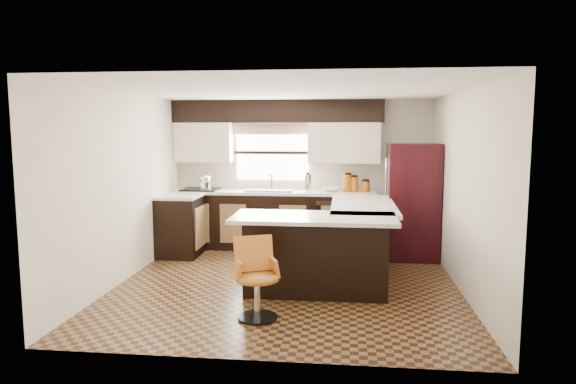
# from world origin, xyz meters

# --- Properties ---
(floor) EXTENTS (4.40, 4.40, 0.00)m
(floor) POSITION_xyz_m (0.00, 0.00, 0.00)
(floor) COLOR #49301A
(floor) RESTS_ON ground
(ceiling) EXTENTS (4.40, 4.40, 0.00)m
(ceiling) POSITION_xyz_m (0.00, 0.00, 2.40)
(ceiling) COLOR silver
(ceiling) RESTS_ON wall_back
(wall_back) EXTENTS (4.40, 0.00, 4.40)m
(wall_back) POSITION_xyz_m (0.00, 2.20, 1.20)
(wall_back) COLOR beige
(wall_back) RESTS_ON floor
(wall_front) EXTENTS (4.40, 0.00, 4.40)m
(wall_front) POSITION_xyz_m (0.00, -2.20, 1.20)
(wall_front) COLOR beige
(wall_front) RESTS_ON floor
(wall_left) EXTENTS (0.00, 4.40, 4.40)m
(wall_left) POSITION_xyz_m (-2.10, 0.00, 1.20)
(wall_left) COLOR beige
(wall_left) RESTS_ON floor
(wall_right) EXTENTS (0.00, 4.40, 4.40)m
(wall_right) POSITION_xyz_m (2.10, 0.00, 1.20)
(wall_right) COLOR beige
(wall_right) RESTS_ON floor
(base_cab_back) EXTENTS (3.30, 0.60, 0.90)m
(base_cab_back) POSITION_xyz_m (-0.45, 1.90, 0.45)
(base_cab_back) COLOR black
(base_cab_back) RESTS_ON floor
(base_cab_left) EXTENTS (0.60, 0.70, 0.90)m
(base_cab_left) POSITION_xyz_m (-1.80, 1.25, 0.45)
(base_cab_left) COLOR black
(base_cab_left) RESTS_ON floor
(counter_back) EXTENTS (3.30, 0.60, 0.04)m
(counter_back) POSITION_xyz_m (-0.45, 1.90, 0.92)
(counter_back) COLOR silver
(counter_back) RESTS_ON base_cab_back
(counter_left) EXTENTS (0.60, 0.70, 0.04)m
(counter_left) POSITION_xyz_m (-1.80, 1.25, 0.92)
(counter_left) COLOR silver
(counter_left) RESTS_ON base_cab_left
(soffit) EXTENTS (3.40, 0.35, 0.36)m
(soffit) POSITION_xyz_m (-0.40, 2.03, 2.22)
(soffit) COLOR black
(soffit) RESTS_ON wall_back
(upper_cab_left) EXTENTS (0.94, 0.35, 0.64)m
(upper_cab_left) POSITION_xyz_m (-1.62, 2.03, 1.72)
(upper_cab_left) COLOR beige
(upper_cab_left) RESTS_ON wall_back
(upper_cab_right) EXTENTS (1.14, 0.35, 0.64)m
(upper_cab_right) POSITION_xyz_m (0.68, 2.03, 1.72)
(upper_cab_right) COLOR beige
(upper_cab_right) RESTS_ON wall_back
(window_pane) EXTENTS (1.20, 0.02, 0.90)m
(window_pane) POSITION_xyz_m (-0.50, 2.18, 1.55)
(window_pane) COLOR white
(window_pane) RESTS_ON wall_back
(valance) EXTENTS (1.30, 0.06, 0.18)m
(valance) POSITION_xyz_m (-0.50, 2.14, 1.94)
(valance) COLOR #D19B93
(valance) RESTS_ON wall_back
(sink) EXTENTS (0.75, 0.45, 0.03)m
(sink) POSITION_xyz_m (-0.50, 1.88, 0.96)
(sink) COLOR #B2B2B7
(sink) RESTS_ON counter_back
(dishwasher) EXTENTS (0.58, 0.03, 0.78)m
(dishwasher) POSITION_xyz_m (0.55, 1.61, 0.43)
(dishwasher) COLOR black
(dishwasher) RESTS_ON floor
(cooktop) EXTENTS (0.58, 0.50, 0.02)m
(cooktop) POSITION_xyz_m (-1.65, 1.88, 0.96)
(cooktop) COLOR black
(cooktop) RESTS_ON counter_back
(peninsula_long) EXTENTS (0.60, 1.95, 0.90)m
(peninsula_long) POSITION_xyz_m (0.90, 0.62, 0.45)
(peninsula_long) COLOR black
(peninsula_long) RESTS_ON floor
(peninsula_return) EXTENTS (1.65, 0.60, 0.90)m
(peninsula_return) POSITION_xyz_m (0.38, -0.35, 0.45)
(peninsula_return) COLOR black
(peninsula_return) RESTS_ON floor
(counter_pen_long) EXTENTS (0.84, 1.95, 0.04)m
(counter_pen_long) POSITION_xyz_m (0.95, 0.62, 0.92)
(counter_pen_long) COLOR silver
(counter_pen_long) RESTS_ON peninsula_long
(counter_pen_return) EXTENTS (1.89, 0.84, 0.04)m
(counter_pen_return) POSITION_xyz_m (0.35, -0.44, 0.92)
(counter_pen_return) COLOR silver
(counter_pen_return) RESTS_ON peninsula_return
(refrigerator) EXTENTS (0.74, 0.71, 1.73)m
(refrigerator) POSITION_xyz_m (1.71, 1.50, 0.86)
(refrigerator) COLOR black
(refrigerator) RESTS_ON floor
(bar_chair) EXTENTS (0.58, 0.58, 0.84)m
(bar_chair) POSITION_xyz_m (-0.17, -1.25, 0.42)
(bar_chair) COLOR #BA6822
(bar_chair) RESTS_ON floor
(kettle) EXTENTS (0.20, 0.20, 0.27)m
(kettle) POSITION_xyz_m (-1.57, 1.88, 1.11)
(kettle) COLOR silver
(kettle) RESTS_ON cooktop
(percolator) EXTENTS (0.14, 0.14, 0.27)m
(percolator) POSITION_xyz_m (0.11, 1.90, 1.08)
(percolator) COLOR silver
(percolator) RESTS_ON counter_back
(mixing_bowl) EXTENTS (0.31, 0.31, 0.07)m
(mixing_bowl) POSITION_xyz_m (0.47, 1.90, 0.98)
(mixing_bowl) COLOR white
(mixing_bowl) RESTS_ON counter_back
(canister_large) EXTENTS (0.14, 0.14, 0.27)m
(canister_large) POSITION_xyz_m (0.74, 1.92, 1.08)
(canister_large) COLOR #95480D
(canister_large) RESTS_ON counter_back
(canister_med) EXTENTS (0.13, 0.13, 0.24)m
(canister_med) POSITION_xyz_m (0.85, 1.92, 1.06)
(canister_med) COLOR #95480D
(canister_med) RESTS_ON counter_back
(canister_small) EXTENTS (0.14, 0.14, 0.17)m
(canister_small) POSITION_xyz_m (1.03, 1.92, 1.03)
(canister_small) COLOR #95480D
(canister_small) RESTS_ON counter_back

